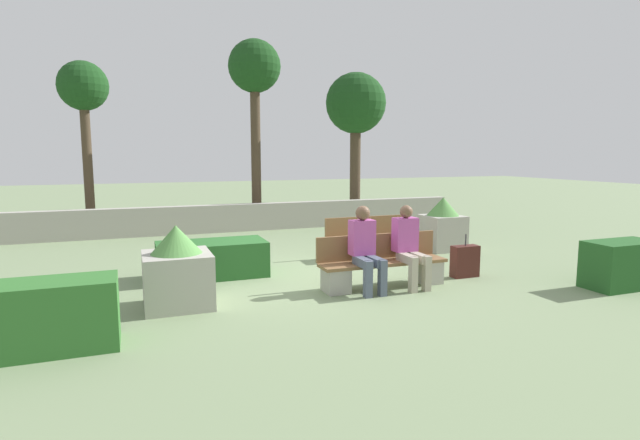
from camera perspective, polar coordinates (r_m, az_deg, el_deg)
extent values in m
plane|color=gray|center=(8.77, -0.08, -6.31)|extent=(60.00, 60.00, 0.00)
cube|color=#ADA89E|center=(13.85, -8.08, 0.33)|extent=(12.48, 0.30, 0.74)
cube|color=brown|center=(7.98, 7.29, -4.86)|extent=(2.10, 0.44, 0.05)
cube|color=brown|center=(8.15, 6.52, -2.98)|extent=(2.10, 0.04, 0.40)
cube|color=#ADA89E|center=(7.69, 1.83, -6.90)|extent=(0.36, 0.40, 0.37)
cube|color=#ADA89E|center=(8.44, 12.21, -5.75)|extent=(0.36, 0.40, 0.37)
cube|color=brown|center=(10.19, 5.86, -2.12)|extent=(1.82, 0.44, 0.05)
cube|color=brown|center=(10.37, 5.28, -0.68)|extent=(1.82, 0.04, 0.40)
cube|color=#ADA89E|center=(9.94, 2.33, -3.56)|extent=(0.36, 0.40, 0.37)
cube|color=#ADA89E|center=(10.54, 9.15, -3.00)|extent=(0.36, 0.40, 0.37)
cube|color=#515B70|center=(7.57, 4.89, -4.82)|extent=(0.14, 0.46, 0.13)
cube|color=#515B70|center=(7.66, 6.24, -4.69)|extent=(0.14, 0.46, 0.13)
cube|color=#515B70|center=(7.41, 5.50, -6.77)|extent=(0.11, 0.11, 0.55)
cube|color=#515B70|center=(7.51, 7.16, -6.59)|extent=(0.11, 0.11, 0.55)
cube|color=#B74C9E|center=(7.76, 4.81, -1.99)|extent=(0.38, 0.22, 0.54)
sphere|color=brown|center=(7.69, 4.91, 0.80)|extent=(0.22, 0.22, 0.22)
cube|color=#B2A893|center=(7.92, 9.90, -4.34)|extent=(0.14, 0.46, 0.13)
cube|color=#B2A893|center=(8.03, 11.13, -4.21)|extent=(0.14, 0.46, 0.13)
cube|color=#B2A893|center=(7.77, 10.60, -6.19)|extent=(0.11, 0.11, 0.55)
cube|color=#B2A893|center=(7.89, 12.10, -6.00)|extent=(0.11, 0.11, 0.55)
cube|color=#B74C9E|center=(8.12, 9.70, -1.64)|extent=(0.38, 0.22, 0.54)
sphere|color=brown|center=(8.05, 9.83, 0.95)|extent=(0.20, 0.20, 0.20)
cube|color=#286028|center=(8.82, -12.23, -4.38)|extent=(1.83, 0.89, 0.61)
cube|color=#33702D|center=(6.17, -29.33, -9.65)|extent=(1.55, 0.64, 0.77)
cube|color=#235623|center=(9.23, 31.23, -4.37)|extent=(1.20, 0.61, 0.74)
cube|color=#ADA89E|center=(7.23, -15.96, -6.58)|extent=(0.91, 0.91, 0.75)
cone|color=#569347|center=(7.11, -16.12, -2.13)|extent=(0.69, 0.69, 0.39)
cube|color=#ADA89E|center=(11.29, 13.80, -1.41)|extent=(0.81, 0.81, 0.76)
cone|color=#569347|center=(11.22, 13.89, 1.52)|extent=(0.70, 0.70, 0.40)
cube|color=#471E19|center=(8.94, 16.23, -4.56)|extent=(0.48, 0.21, 0.54)
cylinder|color=#333338|center=(8.87, 16.32, -2.20)|extent=(0.02, 0.02, 0.20)
cylinder|color=#473828|center=(14.67, -25.00, 5.51)|extent=(0.24, 0.24, 3.51)
sphere|color=#194219|center=(14.77, -25.47, 13.69)|extent=(1.28, 1.28, 1.28)
cylinder|color=#473828|center=(14.64, -7.33, 7.42)|extent=(0.28, 0.28, 4.15)
sphere|color=#194219|center=(14.85, -7.50, 17.05)|extent=(1.49, 1.49, 1.49)
cylinder|color=#473828|center=(15.76, 4.04, 5.63)|extent=(0.33, 0.33, 3.13)
sphere|color=#194219|center=(15.82, 4.11, 13.18)|extent=(1.86, 1.86, 1.86)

